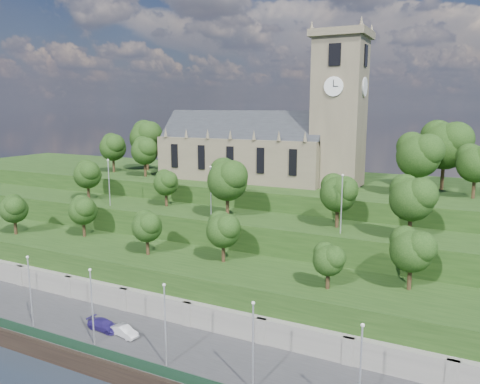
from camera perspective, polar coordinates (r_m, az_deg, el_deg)
The scene contains 16 objects.
ground at distance 56.85m, azimuth -17.50°, elevation -20.56°, with size 320.00×320.00×0.00m, color #1B222B.
promenade at distance 60.20m, azimuth -13.42°, elevation -17.41°, with size 160.00×12.00×2.00m, color #2D2D30.
quay_wall at distance 56.27m, azimuth -17.60°, elevation -19.61°, with size 160.00×0.50×2.20m, color black.
fence at distance 55.95m, azimuth -17.20°, elevation -18.02°, with size 160.00×0.10×1.20m, color #173321.
retaining_wall at distance 63.72m, azimuth -9.94°, elevation -14.14°, with size 160.00×2.10×5.00m.
embankment_lower at distance 67.66m, azimuth -6.91°, elevation -11.18°, with size 160.00×12.00×8.00m, color #1B3511.
embankment_upper at distance 75.87m, azimuth -2.35°, elevation -7.10°, with size 160.00×10.00×12.00m, color #1B3511.
hilltop at distance 93.76m, azimuth 3.84°, elevation -2.76°, with size 160.00×32.00×15.00m, color #1B3511.
church at distance 87.53m, azimuth 3.42°, elevation 6.26°, with size 38.60×12.35×27.60m.
trees_lower at distance 65.23m, azimuth -6.85°, elevation -4.08°, with size 66.33×8.68×7.32m.
trees_upper at distance 69.79m, azimuth 0.99°, elevation 1.08°, with size 61.24×8.18×9.17m.
trees_hilltop at distance 85.71m, azimuth 6.10°, elevation 5.71°, with size 74.78×16.56×11.62m.
lamp_posts_promenade at distance 56.50m, azimuth -17.61°, elevation -12.61°, with size 60.36×0.36×9.11m.
lamp_posts_upper at distance 70.81m, azimuth -3.58°, elevation 0.48°, with size 40.36×0.36×8.05m.
car_middle at distance 59.25m, azimuth -13.89°, elevation -16.15°, with size 1.31×3.76×1.24m, color #ACABB0.
car_right at distance 61.34m, azimuth -16.29°, elevation -15.28°, with size 1.82×4.47×1.30m, color navy.
Camera 1 is at (34.98, -34.35, 28.78)m, focal length 35.00 mm.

